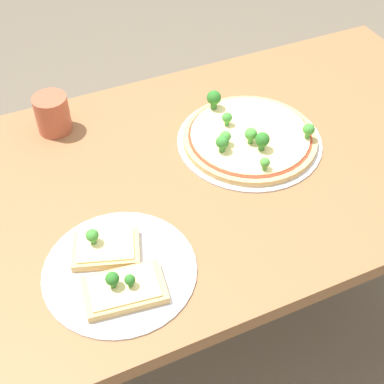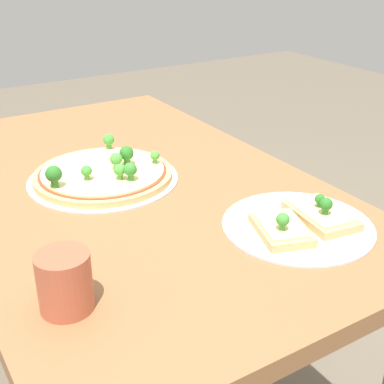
# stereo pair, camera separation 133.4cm
# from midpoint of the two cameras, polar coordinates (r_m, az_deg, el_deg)

# --- Properties ---
(dining_table) EXTENTS (1.20, 0.73, 0.77)m
(dining_table) POSITION_cam_midpoint_polar(r_m,az_deg,el_deg) (1.05, -32.69, -25.16)
(dining_table) COLOR brown
(dining_table) RESTS_ON ground_plane
(pizza_tray_whole) EXTENTS (0.33, 0.33, 0.07)m
(pizza_tray_whole) POSITION_cam_midpoint_polar(r_m,az_deg,el_deg) (1.00, -36.84, -19.27)
(pizza_tray_whole) COLOR silver
(pizza_tray_whole) RESTS_ON dining_table
(pizza_tray_slice) EXTENTS (0.28, 0.28, 0.06)m
(pizza_tray_slice) POSITION_cam_midpoint_polar(r_m,az_deg,el_deg) (0.73, -16.80, -35.75)
(pizza_tray_slice) COLOR silver
(pizza_tray_slice) RESTS_ON dining_table
(drinking_cup) EXTENTS (0.08, 0.08, 0.09)m
(drinking_cup) POSITION_cam_midpoint_polar(r_m,az_deg,el_deg) (0.81, -58.52, -37.52)
(drinking_cup) COLOR #AD5138
(drinking_cup) RESTS_ON dining_table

